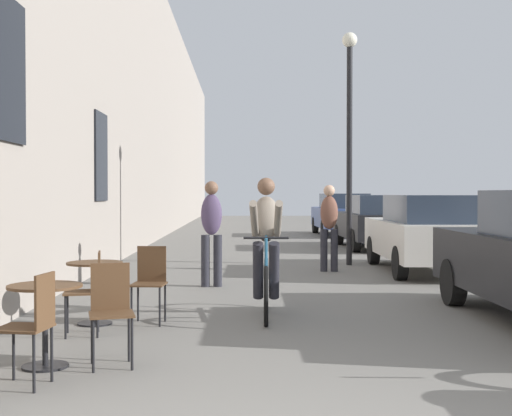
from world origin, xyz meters
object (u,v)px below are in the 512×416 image
(parked_car_third, at_px, (376,221))
(cafe_chair_near_toward_wall, at_px, (32,321))
(pedestrian_mid, at_px, (329,223))
(parked_car_second, at_px, (427,232))
(cafe_chair_mid_toward_wall, at_px, (89,287))
(cafe_table_mid, at_px, (95,279))
(parked_car_fourth, at_px, (342,214))
(cafe_table_near, at_px, (45,308))
(cafe_chair_mid_toward_street, at_px, (150,279))
(cafe_chair_near_toward_street, at_px, (111,306))
(street_lamp, at_px, (349,118))
(cyclist_on_bicycle, at_px, (266,250))
(pedestrian_near, at_px, (211,227))

(parked_car_third, bearing_deg, cafe_chair_near_toward_wall, -111.35)
(pedestrian_mid, bearing_deg, parked_car_second, -4.33)
(cafe_chair_near_toward_wall, height_order, cafe_chair_mid_toward_wall, same)
(cafe_chair_mid_toward_wall, bearing_deg, cafe_table_mid, 96.85)
(parked_car_fourth, bearing_deg, parked_car_third, -89.33)
(cafe_table_near, relative_size, cafe_table_mid, 1.00)
(cafe_chair_mid_toward_street, bearing_deg, cafe_chair_near_toward_street, -92.26)
(street_lamp, bearing_deg, parked_car_third, 72.17)
(cafe_chair_mid_toward_wall, bearing_deg, street_lamp, 61.65)
(cafe_chair_near_toward_street, xyz_separation_m, cafe_chair_mid_toward_wall, (-0.47, 1.30, 0.00))
(cafe_chair_near_toward_wall, relative_size, parked_car_second, 0.21)
(cafe_table_near, relative_size, parked_car_second, 0.17)
(street_lamp, bearing_deg, parked_car_second, -46.22)
(cafe_table_mid, height_order, parked_car_third, parked_car_third)
(pedestrian_mid, xyz_separation_m, parked_car_second, (1.88, -0.14, -0.18))
(cafe_table_near, height_order, parked_car_second, parked_car_second)
(street_lamp, bearing_deg, pedestrian_mid, -115.44)
(cafe_chair_near_toward_wall, relative_size, pedestrian_mid, 0.53)
(pedestrian_mid, xyz_separation_m, parked_car_third, (1.99, 5.62, -0.18))
(parked_car_third, height_order, parked_car_fourth, parked_car_fourth)
(cafe_chair_mid_toward_wall, distance_m, pedestrian_mid, 6.87)
(cyclist_on_bicycle, distance_m, pedestrian_mid, 5.04)
(pedestrian_near, relative_size, parked_car_second, 0.41)
(cafe_chair_mid_toward_wall, height_order, pedestrian_near, pedestrian_near)
(cyclist_on_bicycle, bearing_deg, cafe_chair_near_toward_wall, -121.61)
(street_lamp, relative_size, parked_car_second, 1.17)
(cafe_chair_near_toward_street, bearing_deg, pedestrian_near, 82.69)
(cafe_chair_near_toward_street, relative_size, cafe_chair_near_toward_wall, 1.00)
(cafe_chair_near_toward_wall, xyz_separation_m, parked_car_second, (5.20, 7.85, 0.25))
(cafe_table_near, bearing_deg, pedestrian_mid, 65.24)
(cafe_chair_mid_toward_wall, bearing_deg, pedestrian_near, 73.60)
(parked_car_third, relative_size, parked_car_fourth, 0.98)
(cafe_chair_near_toward_street, distance_m, parked_car_fourth, 19.43)
(cafe_chair_mid_toward_wall, relative_size, parked_car_fourth, 0.21)
(pedestrian_near, bearing_deg, cafe_table_near, -103.13)
(cafe_chair_near_toward_wall, xyz_separation_m, parked_car_third, (5.32, 13.61, 0.25))
(cafe_table_mid, bearing_deg, cafe_chair_mid_toward_wall, -83.15)
(cafe_chair_near_toward_street, height_order, cafe_chair_mid_toward_street, same)
(cafe_chair_near_toward_street, relative_size, pedestrian_near, 0.52)
(street_lamp, bearing_deg, pedestrian_near, -129.36)
(cafe_chair_near_toward_street, distance_m, pedestrian_near, 5.21)
(cafe_chair_mid_toward_street, relative_size, parked_car_second, 0.21)
(parked_car_fourth, bearing_deg, cafe_chair_near_toward_street, -104.20)
(cafe_chair_mid_toward_street, bearing_deg, cyclist_on_bicycle, 18.46)
(pedestrian_near, distance_m, parked_car_fourth, 14.29)
(cafe_table_near, relative_size, cafe_chair_mid_toward_wall, 0.81)
(cafe_chair_near_toward_street, height_order, parked_car_third, parked_car_third)
(cafe_table_near, xyz_separation_m, parked_car_fourth, (5.33, 18.91, 0.26))
(pedestrian_mid, distance_m, parked_car_fourth, 11.70)
(cafe_chair_mid_toward_street, xyz_separation_m, parked_car_third, (4.76, 10.92, 0.25))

